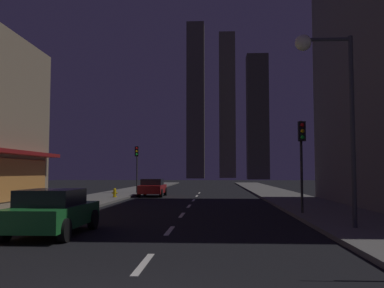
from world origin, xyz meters
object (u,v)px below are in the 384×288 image
(car_parked_near, at_px, (53,212))
(traffic_light_near_right, at_px, (302,146))
(fire_hydrant_far_left, at_px, (115,193))
(car_parked_far, at_px, (153,187))
(street_lamp_right, at_px, (327,82))
(traffic_light_far_left, at_px, (137,159))

(car_parked_near, distance_m, traffic_light_near_right, 11.28)
(fire_hydrant_far_left, distance_m, traffic_light_near_right, 16.43)
(car_parked_near, height_order, car_parked_far, same)
(car_parked_near, bearing_deg, street_lamp_right, 7.82)
(traffic_light_near_right, bearing_deg, car_parked_near, -145.76)
(car_parked_far, xyz_separation_m, traffic_light_far_left, (-1.90, 3.00, 2.45))
(car_parked_far, distance_m, traffic_light_far_left, 4.31)
(fire_hydrant_far_left, xyz_separation_m, traffic_light_near_right, (11.40, -11.51, 2.74))
(fire_hydrant_far_left, height_order, traffic_light_far_left, traffic_light_far_left)
(fire_hydrant_far_left, height_order, traffic_light_near_right, traffic_light_near_right)
(traffic_light_near_right, relative_size, traffic_light_far_left, 1.00)
(fire_hydrant_far_left, xyz_separation_m, street_lamp_right, (11.28, -16.48, 4.61))
(car_parked_near, xyz_separation_m, car_parked_far, (0.00, 21.23, 0.00))
(car_parked_near, xyz_separation_m, traffic_light_far_left, (-1.90, 24.22, 2.45))
(car_parked_far, xyz_separation_m, fire_hydrant_far_left, (-2.30, -3.52, -0.29))
(traffic_light_near_right, bearing_deg, fire_hydrant_far_left, 134.72)
(traffic_light_far_left, bearing_deg, car_parked_near, -85.52)
(car_parked_far, distance_m, street_lamp_right, 22.34)
(traffic_light_near_right, height_order, street_lamp_right, street_lamp_right)
(traffic_light_far_left, bearing_deg, street_lamp_right, -64.67)
(car_parked_far, height_order, fire_hydrant_far_left, car_parked_far)
(traffic_light_far_left, xyz_separation_m, street_lamp_right, (10.88, -22.99, 1.87))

